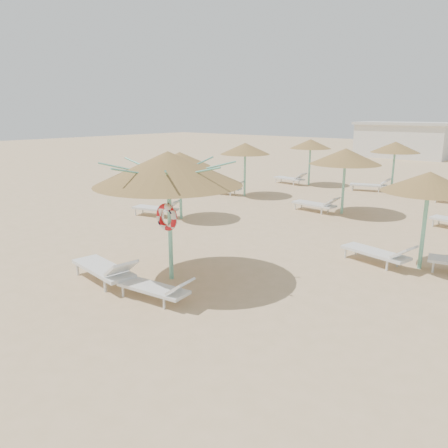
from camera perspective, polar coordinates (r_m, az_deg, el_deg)
The scene contains 6 objects.
ground at distance 11.48m, azimuth -5.17°, elevation -6.79°, with size 120.00×120.00×0.00m, color tan.
main_palapa at distance 10.66m, azimuth -7.31°, elevation 7.18°, with size 3.61×3.61×3.24m.
lounger_main_a at distance 11.21m, azimuth -15.18°, elevation -5.65°, with size 2.33×0.98×0.82m.
lounger_main_b at distance 9.97m, azimuth -8.69°, elevation -8.28°, with size 1.92×0.79×0.68m.
palapa_field at distance 19.56m, azimuth 17.53°, elevation 8.32°, with size 14.61×13.77×2.72m.
service_hut at distance 44.73m, azimuth 22.34°, elevation 10.14°, with size 8.40×4.40×3.25m.
Camera 1 is at (7.61, -7.54, 4.14)m, focal length 35.00 mm.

